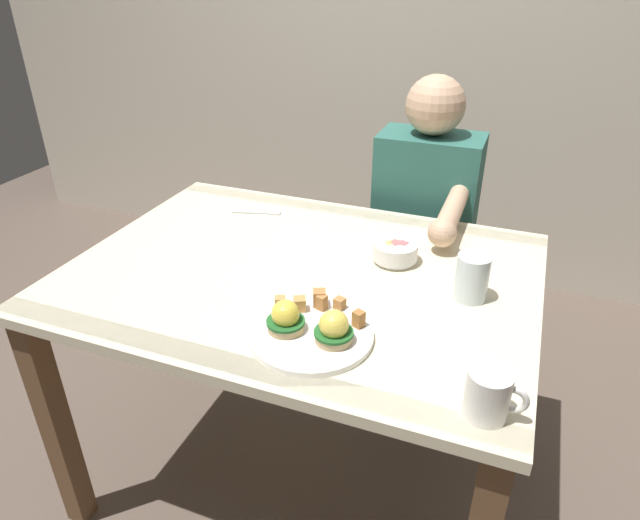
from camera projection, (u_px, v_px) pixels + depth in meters
ground_plane at (305, 466)px, 1.83m from camera, size 6.00×6.00×0.00m
dining_table at (301, 304)px, 1.52m from camera, size 1.20×0.90×0.74m
eggs_benedict_plate at (311, 328)px, 1.20m from camera, size 0.27×0.27×0.09m
fruit_bowl at (395, 252)px, 1.49m from camera, size 0.12×0.12×0.06m
coffee_mug at (489, 393)px, 0.98m from camera, size 0.11×0.08×0.09m
fork at (260, 213)px, 1.78m from camera, size 0.15×0.06×0.00m
water_glass_near at (472, 280)px, 1.32m from camera, size 0.08×0.08×0.11m
diner_person at (424, 222)px, 1.94m from camera, size 0.34×0.54×1.14m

